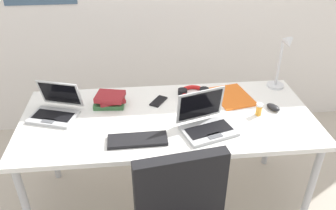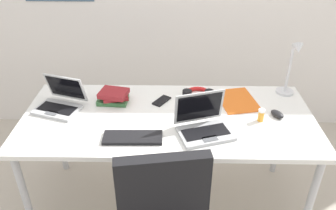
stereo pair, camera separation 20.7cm
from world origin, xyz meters
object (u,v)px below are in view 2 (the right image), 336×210
desk_lamp (291,69)px  pill_bottle (261,115)px  cell_phone (162,101)px  book_stack (114,97)px  external_keyboard (133,138)px  paper_folder_center (237,100)px  laptop_back_left (60,103)px  laptop_back_right (204,125)px  headphones (198,94)px  computer_mouse (277,114)px

desk_lamp → pill_bottle: size_ratio=5.07×
pill_bottle → cell_phone: bearing=160.3°
book_stack → cell_phone: bearing=2.5°
external_keyboard → paper_folder_center: (0.65, 0.43, -0.01)m
laptop_back_left → laptop_back_right: 0.93m
desk_lamp → external_keyboard: (-0.99, -0.51, -0.19)m
laptop_back_right → desk_lamp: bearing=36.2°
headphones → pill_bottle: pill_bottle is taller
external_keyboard → headphones: 0.63m
external_keyboard → cell_phone: (0.15, 0.41, -0.01)m
external_keyboard → cell_phone: 0.44m
cell_phone → laptop_back_right: bearing=-20.2°
desk_lamp → headphones: 0.63m
computer_mouse → book_stack: size_ratio=0.46×
external_keyboard → paper_folder_center: size_ratio=1.06×
desk_lamp → laptop_back_left: 1.51m
desk_lamp → laptop_back_right: desk_lamp is taller
computer_mouse → pill_bottle: size_ratio=1.22×
pill_bottle → book_stack: book_stack is taller
cell_phone → paper_folder_center: cell_phone is taller
pill_bottle → book_stack: (-0.92, 0.20, 0.00)m
book_stack → paper_folder_center: bearing=2.1°
external_keyboard → computer_mouse: (0.87, 0.25, 0.01)m
external_keyboard → paper_folder_center: 0.78m
laptop_back_left → paper_folder_center: (1.14, 0.11, -0.04)m
laptop_back_left → book_stack: bearing=14.3°
external_keyboard → cell_phone: bearing=69.3°
book_stack → laptop_back_left: bearing=-165.7°
external_keyboard → laptop_back_right: bearing=10.0°
desk_lamp → laptop_back_right: 0.75m
desk_lamp → external_keyboard: 1.13m
laptop_back_left → external_keyboard: 0.59m
desk_lamp → computer_mouse: size_ratio=4.17×
laptop_back_right → headphones: bearing=90.8°
paper_folder_center → laptop_back_left: bearing=-174.3°
laptop_back_left → laptop_back_right: size_ratio=0.94×
book_stack → paper_folder_center: book_stack is taller
laptop_back_left → book_stack: 0.34m
computer_mouse → cell_phone: 0.74m
laptop_back_right → headphones: laptop_back_right is taller
cell_phone → computer_mouse: bearing=19.8°
external_keyboard → computer_mouse: computer_mouse is taller
paper_folder_center → laptop_back_right: bearing=-125.3°
laptop_back_left → laptop_back_right: bearing=-14.9°
cell_phone → pill_bottle: bearing=13.3°
desk_lamp → headphones: size_ratio=1.87×
cell_phone → desk_lamp: bearing=39.7°
pill_bottle → computer_mouse: bearing=23.6°
computer_mouse → pill_bottle: pill_bottle is taller
headphones → book_stack: book_stack is taller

